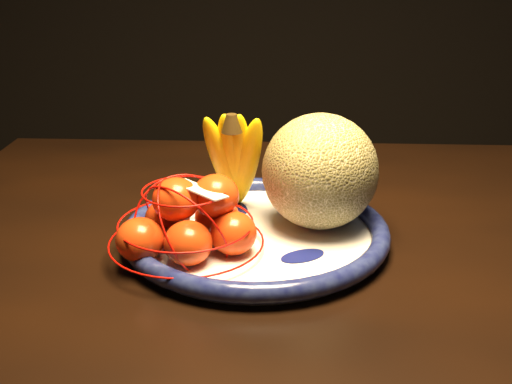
{
  "coord_description": "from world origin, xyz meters",
  "views": [
    {
      "loc": [
        -0.27,
        -0.92,
        1.09
      ],
      "look_at": [
        -0.28,
        -0.12,
        0.78
      ],
      "focal_mm": 45.0,
      "sensor_mm": 36.0,
      "label": 1
    }
  ],
  "objects_px": {
    "dining_table": "(380,276)",
    "banana_bunch": "(235,156)",
    "mandarin_bag": "(190,222)",
    "fruit_bowl": "(256,232)",
    "cantaloupe": "(320,171)"
  },
  "relations": [
    {
      "from": "cantaloupe",
      "to": "mandarin_bag",
      "type": "bearing_deg",
      "value": -154.79
    },
    {
      "from": "fruit_bowl",
      "to": "dining_table",
      "type": "bearing_deg",
      "value": 13.02
    },
    {
      "from": "banana_bunch",
      "to": "dining_table",
      "type": "bearing_deg",
      "value": -4.32
    },
    {
      "from": "fruit_bowl",
      "to": "cantaloupe",
      "type": "height_order",
      "value": "cantaloupe"
    },
    {
      "from": "fruit_bowl",
      "to": "banana_bunch",
      "type": "relative_size",
      "value": 2.17
    },
    {
      "from": "fruit_bowl",
      "to": "mandarin_bag",
      "type": "bearing_deg",
      "value": -147.76
    },
    {
      "from": "fruit_bowl",
      "to": "cantaloupe",
      "type": "xyz_separation_m",
      "value": [
        0.09,
        0.03,
        0.08
      ]
    },
    {
      "from": "dining_table",
      "to": "banana_bunch",
      "type": "height_order",
      "value": "banana_bunch"
    },
    {
      "from": "cantaloupe",
      "to": "banana_bunch",
      "type": "xyz_separation_m",
      "value": [
        -0.12,
        0.05,
        0.01
      ]
    },
    {
      "from": "fruit_bowl",
      "to": "cantaloupe",
      "type": "distance_m",
      "value": 0.12
    },
    {
      "from": "fruit_bowl",
      "to": "mandarin_bag",
      "type": "relative_size",
      "value": 1.75
    },
    {
      "from": "dining_table",
      "to": "mandarin_bag",
      "type": "distance_m",
      "value": 0.31
    },
    {
      "from": "dining_table",
      "to": "fruit_bowl",
      "type": "bearing_deg",
      "value": -165.24
    },
    {
      "from": "mandarin_bag",
      "to": "fruit_bowl",
      "type": "bearing_deg",
      "value": 32.24
    },
    {
      "from": "dining_table",
      "to": "fruit_bowl",
      "type": "relative_size",
      "value": 3.94
    }
  ]
}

